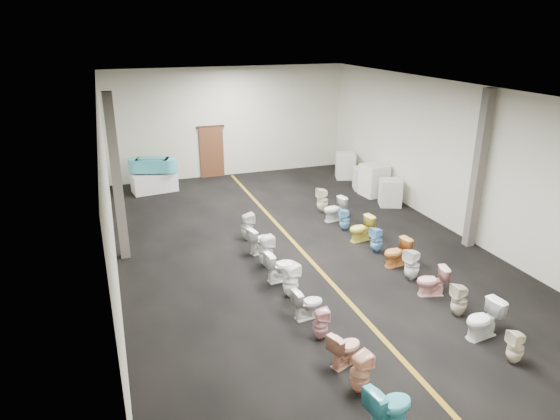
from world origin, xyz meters
The scene contains 38 objects.
floor centered at (0.00, 0.00, 0.00)m, with size 16.00×16.00×0.00m, color black.
ceiling centered at (0.00, 0.00, 4.50)m, with size 16.00×16.00×0.00m, color black.
wall_back centered at (0.00, 8.00, 2.25)m, with size 10.00×10.00×0.00m, color beige.
wall_front centered at (0.00, -8.00, 2.25)m, with size 10.00×10.00×0.00m, color beige.
wall_left centered at (-5.00, 0.00, 2.25)m, with size 16.00×16.00×0.00m, color beige.
wall_right centered at (5.00, 0.00, 2.25)m, with size 16.00×16.00×0.00m, color beige.
aisle_stripe centered at (0.00, 0.00, 0.00)m, with size 0.12×15.60×0.01m, color #845E13.
back_door centered at (-0.80, 7.94, 1.05)m, with size 1.00×0.10×2.10m, color #562D19.
door_frame centered at (-0.80, 7.95, 2.12)m, with size 1.15×0.08×0.10m, color #331C11.
column_left centered at (-4.75, 1.00, 2.25)m, with size 0.25×0.25×4.50m, color #59544C.
column_right centered at (4.75, -1.50, 2.25)m, with size 0.25×0.25×4.50m, color #59544C.
display_table centered at (-3.35, 6.67, 0.37)m, with size 1.65×0.83×0.73m, color silver.
bathtub centered at (-3.35, 6.67, 1.07)m, with size 1.79×1.06×0.55m.
appliance_crate_a centered at (4.40, 2.29, 0.47)m, with size 0.73×0.73×0.94m, color silver.
appliance_crate_b centered at (4.40, 3.47, 0.59)m, with size 0.86×0.86×1.18m, color silver.
appliance_crate_c centered at (4.40, 4.25, 0.43)m, with size 0.76×0.76×0.86m, color silver.
appliance_crate_d centered at (4.40, 5.86, 0.53)m, with size 0.75×0.75×1.07m, color silver.
toilet_left_0 centered at (-1.16, -6.92, 0.41)m, with size 0.46×0.80×0.82m, color teal.
toilet_left_1 centered at (-1.20, -6.03, 0.39)m, with size 0.35×0.36×0.78m, color #EAA987.
toilet_left_2 centered at (-1.10, -5.25, 0.35)m, with size 0.39×0.69×0.71m, color #DC9B80.
toilet_left_3 centered at (-1.21, -4.35, 0.34)m, with size 0.31×0.32×0.69m, color #DA9C9F.
toilet_left_4 centered at (-1.15, -3.53, 0.35)m, with size 0.39×0.69×0.70m, color silver.
toilet_left_5 centered at (-1.19, -2.55, 0.41)m, with size 0.37×0.38×0.83m, color white.
toilet_left_6 centered at (-1.15, -1.72, 0.40)m, with size 0.44×0.78×0.79m, color white.
toilet_left_7 centered at (-1.24, -0.82, 0.43)m, with size 0.38×0.39×0.85m, color white.
toilet_left_8 centered at (-1.13, 0.03, 0.38)m, with size 0.42×0.74×0.75m, color white.
toilet_left_9 centered at (-1.24, 1.00, 0.42)m, with size 0.38×0.38×0.84m, color silver.
toilet_right_0 centered at (1.95, -6.27, 0.34)m, with size 0.31×0.32×0.69m, color beige.
toilet_right_1 centered at (1.94, -5.39, 0.41)m, with size 0.45×0.80×0.81m, color white.
toilet_right_2 centered at (2.01, -4.55, 0.38)m, with size 0.34×0.35×0.76m, color beige.
toilet_right_3 centered at (1.98, -3.59, 0.36)m, with size 0.41×0.71×0.73m, color #F0AAA6.
toilet_right_4 centered at (1.97, -2.78, 0.42)m, with size 0.37×0.38×0.83m, color white.
toilet_right_5 centered at (2.04, -1.97, 0.38)m, with size 0.42×0.74×0.75m, color orange.
toilet_right_6 centered at (1.96, -1.03, 0.37)m, with size 0.33×0.34×0.74m, color #70B1E5.
toilet_right_7 centered at (1.93, -0.18, 0.38)m, with size 0.42×0.74×0.76m, color #EDDA4E.
toilet_right_8 centered at (1.84, 0.72, 0.35)m, with size 0.32×0.32×0.70m, color #73B8DF.
toilet_right_9 centered at (1.89, 1.57, 0.39)m, with size 0.44×0.76×0.78m, color white.
toilet_right_10 centered at (1.84, 2.45, 0.43)m, with size 0.38×0.39×0.85m, color #F5EDCA.
Camera 1 is at (-4.86, -12.26, 6.02)m, focal length 32.00 mm.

